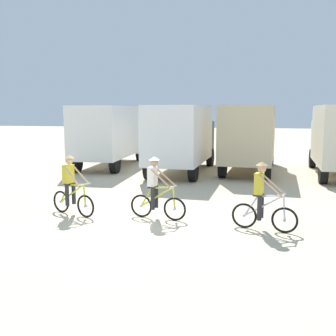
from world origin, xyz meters
The scene contains 7 objects.
ground_plane centered at (0.00, 0.00, 0.00)m, with size 120.00×120.00×0.00m, color beige.
box_truck_white_box centered at (-4.56, 10.39, 1.87)m, with size 2.52×6.80×3.35m.
box_truck_avon_van centered at (-0.26, 9.05, 1.87)m, with size 2.71×6.86×3.35m.
box_truck_tan_camper centered at (3.03, 10.17, 1.87)m, with size 2.86×6.91×3.35m.
cyclist_orange_shirt centered at (-2.17, 0.46, 0.85)m, with size 1.63×0.78×1.82m.
cyclist_cowboy_hat centered at (0.42, 0.53, 0.85)m, with size 1.72×0.54×1.82m.
cyclist_near_camera centered at (3.40, 0.02, 0.85)m, with size 1.70×0.59×1.82m.
Camera 1 is at (3.02, -10.28, 3.14)m, focal length 42.07 mm.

